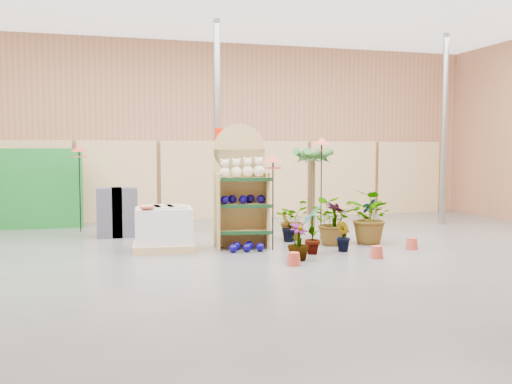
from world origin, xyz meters
TOP-DOWN VIEW (x-y plane):
  - room at (0.00, 0.91)m, footprint 15.20×12.10m
  - display_shelf at (0.03, 1.57)m, footprint 1.02×0.74m
  - teddy_bears at (0.06, 1.47)m, footprint 0.83×0.22m
  - gazing_balls_shelf at (0.03, 1.43)m, footprint 0.82×0.28m
  - gazing_balls_floor at (-0.01, 1.08)m, footprint 0.63×0.39m
  - pallet_stack at (-1.36, 1.54)m, footprint 1.13×0.97m
  - charcoal_planters at (-2.11, 3.40)m, footprint 0.80×0.50m
  - trellis_stock at (-3.80, 5.20)m, footprint 2.00×0.30m
  - offer_sign at (0.10, 2.98)m, footprint 0.50×0.08m
  - bird_table_front at (0.49, 1.09)m, footprint 0.34×0.34m
  - bird_table_right at (1.78, 2.02)m, footprint 0.34×0.34m
  - bird_table_back at (-2.84, 4.36)m, footprint 0.34×0.34m
  - palm at (1.98, 3.01)m, footprint 0.70×0.70m
  - potted_plant_0 at (1.02, 0.54)m, footprint 0.43×0.52m
  - potted_plant_2 at (1.67, 1.33)m, footprint 1.03×1.02m
  - potted_plant_3 at (1.80, 1.34)m, footprint 0.57×0.57m
  - potted_plant_4 at (2.81, 1.92)m, footprint 0.44×0.32m
  - potted_plant_5 at (1.03, 1.85)m, footprint 0.40×0.41m
  - potted_plant_6 at (1.23, 2.16)m, footprint 0.93×0.90m
  - potted_plant_7 at (0.60, 0.07)m, footprint 0.46×0.46m
  - potted_plant_9 at (1.62, 0.58)m, footprint 0.27×0.32m
  - potted_plant_10 at (2.48, 1.24)m, footprint 1.09×1.16m
  - potted_plant_11 at (0.52, 2.39)m, footprint 0.41×0.41m

SIDE VIEW (x-z plane):
  - gazing_balls_floor at x=-0.01m, z-range 0.00..0.15m
  - potted_plant_9 at x=1.62m, z-range 0.00..0.55m
  - potted_plant_5 at x=1.03m, z-range 0.00..0.58m
  - potted_plant_7 at x=0.60m, z-range 0.00..0.60m
  - potted_plant_11 at x=0.52m, z-range 0.00..0.64m
  - pallet_stack at x=-1.36m, z-range -0.01..0.78m
  - potted_plant_6 at x=1.23m, z-range 0.00..0.78m
  - potted_plant_4 at x=2.81m, z-range 0.00..0.80m
  - potted_plant_3 at x=1.80m, z-range 0.00..0.81m
  - potted_plant_0 at x=1.02m, z-range 0.00..0.85m
  - potted_plant_2 at x=1.67m, z-range 0.00..0.86m
  - charcoal_planters at x=-2.11m, z-range 0.00..1.00m
  - potted_plant_10 at x=2.48m, z-range 0.00..1.02m
  - gazing_balls_shelf at x=0.03m, z-range 0.80..0.96m
  - trellis_stock at x=-3.80m, z-range 0.00..1.80m
  - display_shelf at x=0.03m, z-range -0.10..2.14m
  - teddy_bears at x=0.06m, z-range 1.24..1.59m
  - bird_table_front at x=0.49m, z-range 0.72..2.40m
  - offer_sign at x=0.10m, z-range 0.47..2.67m
  - palm at x=1.98m, z-range 0.69..2.60m
  - bird_table_back at x=-2.84m, z-range 0.80..2.66m
  - bird_table_right at x=1.78m, z-range 0.86..2.86m
  - room at x=0.00m, z-range -0.14..4.56m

